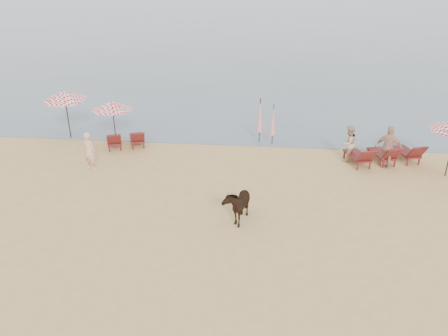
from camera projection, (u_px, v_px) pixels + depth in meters
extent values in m
plane|color=tan|center=(206.00, 280.00, 11.96)|extent=(120.00, 120.00, 0.00)
cube|color=#51606B|center=(262.00, 12.00, 84.30)|extent=(160.00, 140.00, 0.06)
cube|color=maroon|center=(114.00, 140.00, 20.76)|extent=(1.07, 1.49, 0.08)
cube|color=maroon|center=(114.00, 140.00, 20.01)|extent=(0.75, 0.64, 0.60)
cube|color=maroon|center=(137.00, 138.00, 21.01)|extent=(1.07, 1.49, 0.08)
cube|color=maroon|center=(138.00, 138.00, 20.25)|extent=(0.75, 0.64, 0.60)
cube|color=maroon|center=(357.00, 156.00, 18.95)|extent=(1.07, 1.60, 0.08)
cube|color=maroon|center=(367.00, 156.00, 18.12)|extent=(0.79, 0.65, 0.64)
cube|color=maroon|center=(382.00, 154.00, 19.14)|extent=(1.07, 1.60, 0.08)
cube|color=maroon|center=(392.00, 154.00, 18.32)|extent=(0.79, 0.65, 0.64)
cube|color=maroon|center=(406.00, 152.00, 19.34)|extent=(1.07, 1.60, 0.08)
cube|color=maroon|center=(417.00, 152.00, 18.52)|extent=(0.79, 0.65, 0.64)
cylinder|color=black|center=(114.00, 125.00, 20.78)|extent=(0.05, 0.05, 1.99)
cone|color=red|center=(112.00, 105.00, 20.38)|extent=(1.90, 1.90, 0.41)
sphere|color=black|center=(112.00, 102.00, 20.30)|extent=(0.07, 0.07, 0.07)
cylinder|color=black|center=(68.00, 116.00, 21.49)|extent=(0.05, 0.05, 2.26)
cone|color=red|center=(64.00, 95.00, 21.03)|extent=(2.00, 2.04, 0.68)
sphere|color=black|center=(64.00, 91.00, 20.95)|extent=(0.08, 0.08, 0.08)
cylinder|color=black|center=(273.00, 125.00, 20.75)|extent=(0.04, 0.04, 2.01)
cone|color=red|center=(273.00, 120.00, 20.65)|extent=(0.24, 0.24, 1.51)
cylinder|color=black|center=(260.00, 120.00, 20.98)|extent=(0.05, 0.05, 2.22)
cone|color=red|center=(260.00, 115.00, 20.87)|extent=(0.27, 0.27, 1.67)
imported|color=black|center=(237.00, 203.00, 14.59)|extent=(0.98, 1.61, 1.26)
imported|color=#DEA78B|center=(90.00, 151.00, 18.21)|extent=(0.71, 0.60, 1.66)
imported|color=tan|center=(348.00, 143.00, 19.05)|extent=(1.01, 0.98, 1.63)
imported|color=tan|center=(389.00, 148.00, 18.31)|extent=(1.17, 0.76, 1.86)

